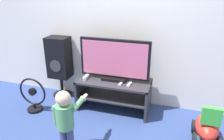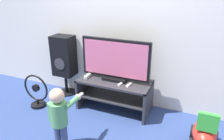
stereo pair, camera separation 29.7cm
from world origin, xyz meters
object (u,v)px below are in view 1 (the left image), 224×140
(television, at_px, (114,60))
(floor_fan, at_px, (33,96))
(remote_primary, at_px, (129,84))
(remote_secondary, at_px, (121,83))
(game_console, at_px, (87,77))
(speaker_tower, at_px, (59,59))
(ride_on_toy, at_px, (207,127))
(child, at_px, (66,116))

(television, height_order, floor_fan, television)
(remote_primary, height_order, remote_secondary, same)
(game_console, height_order, remote_secondary, game_console)
(speaker_tower, height_order, floor_fan, speaker_tower)
(television, distance_m, floor_fan, 1.34)
(game_console, bearing_deg, floor_fan, -153.29)
(remote_primary, bearing_deg, floor_fan, -166.90)
(ride_on_toy, bearing_deg, television, 162.18)
(game_console, bearing_deg, ride_on_toy, -11.41)
(remote_primary, height_order, speaker_tower, speaker_tower)
(television, distance_m, remote_primary, 0.41)
(ride_on_toy, bearing_deg, child, -157.96)
(remote_secondary, bearing_deg, speaker_tower, 167.95)
(television, relative_size, floor_fan, 1.91)
(remote_primary, xyz_separation_m, remote_secondary, (-0.12, -0.00, 0.00))
(remote_secondary, relative_size, child, 0.17)
(child, relative_size, floor_fan, 1.43)
(remote_primary, height_order, child, child)
(speaker_tower, distance_m, floor_fan, 0.72)
(television, relative_size, game_console, 5.32)
(remote_secondary, bearing_deg, ride_on_toy, -14.63)
(remote_primary, bearing_deg, remote_secondary, -178.74)
(television, height_order, remote_secondary, television)
(television, relative_size, ride_on_toy, 1.89)
(remote_secondary, relative_size, floor_fan, 0.25)
(television, bearing_deg, speaker_tower, 172.77)
(remote_primary, distance_m, ride_on_toy, 1.13)
(child, xyz_separation_m, ride_on_toy, (1.56, 0.63, -0.25))
(remote_primary, xyz_separation_m, child, (-0.51, -0.94, -0.04))
(game_console, xyz_separation_m, child, (0.16, -0.98, -0.05))
(floor_fan, xyz_separation_m, ride_on_toy, (2.45, 0.02, -0.04))
(child, bearing_deg, speaker_tower, 121.73)
(floor_fan, bearing_deg, television, 20.87)
(game_console, relative_size, child, 0.25)
(remote_secondary, xyz_separation_m, speaker_tower, (-1.12, 0.24, 0.17))
(remote_primary, bearing_deg, television, 156.50)
(television, height_order, game_console, television)
(television, relative_size, remote_secondary, 7.76)
(speaker_tower, relative_size, ride_on_toy, 1.89)
(television, distance_m, child, 1.13)
(ride_on_toy, bearing_deg, game_console, 168.59)
(child, bearing_deg, game_console, 99.41)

